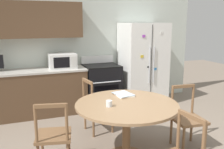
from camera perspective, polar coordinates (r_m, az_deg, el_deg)
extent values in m
cube|color=silver|center=(5.47, -6.38, 6.60)|extent=(5.20, 0.10, 2.60)
cube|color=brown|center=(5.06, -18.96, 11.74)|extent=(2.08, 0.34, 0.68)
cube|color=brown|center=(5.10, -17.84, -4.22)|extent=(2.08, 0.62, 0.86)
cube|color=#B7B2A8|center=(5.00, -18.16, 0.74)|extent=(2.11, 0.64, 0.03)
cube|color=white|center=(5.53, 7.01, 2.37)|extent=(0.92, 0.76, 1.78)
cube|color=#333333|center=(5.20, 8.97, 1.70)|extent=(0.01, 0.01, 1.71)
cylinder|color=silver|center=(5.15, 8.58, 2.13)|extent=(0.02, 0.02, 0.75)
cylinder|color=silver|center=(5.20, 9.54, 2.19)|extent=(0.02, 0.02, 0.75)
cube|color=#338CD8|center=(5.25, 9.88, 1.26)|extent=(0.06, 0.01, 0.05)
cube|color=black|center=(5.16, 8.29, 1.72)|extent=(0.04, 0.01, 0.03)
cube|color=purple|center=(5.03, 7.28, 8.69)|extent=(0.07, 0.01, 0.05)
cube|color=yellow|center=(5.06, 6.89, 4.12)|extent=(0.07, 0.01, 0.05)
cube|color=white|center=(5.23, 11.29, 9.39)|extent=(0.06, 0.01, 0.05)
cube|color=black|center=(5.32, -2.39, -2.81)|extent=(0.72, 0.64, 0.90)
cube|color=black|center=(5.05, -1.21, -4.67)|extent=(0.52, 0.01, 0.40)
cylinder|color=silver|center=(4.95, -1.12, -1.76)|extent=(0.59, 0.02, 0.02)
cube|color=black|center=(5.22, -2.43, 2.08)|extent=(0.72, 0.64, 0.02)
cube|color=white|center=(5.48, -3.40, 3.50)|extent=(0.72, 0.06, 0.16)
cube|color=white|center=(5.03, -11.27, 3.05)|extent=(0.52, 0.39, 0.29)
cube|color=black|center=(4.83, -11.42, 2.68)|extent=(0.30, 0.01, 0.20)
cube|color=silver|center=(4.87, -8.69, 2.86)|extent=(0.10, 0.01, 0.21)
cylinder|color=#997551|center=(3.27, 3.38, -6.86)|extent=(1.34, 1.34, 0.03)
cylinder|color=brown|center=(3.41, 3.30, -12.77)|extent=(0.11, 0.11, 0.71)
cube|color=brown|center=(4.17, -3.11, -7.28)|extent=(0.47, 0.47, 0.04)
cylinder|color=brown|center=(4.47, -2.03, -9.02)|extent=(0.04, 0.04, 0.41)
cylinder|color=brown|center=(4.18, 0.12, -10.51)|extent=(0.04, 0.04, 0.41)
cylinder|color=brown|center=(4.34, -6.16, -9.76)|extent=(0.04, 0.04, 0.41)
cylinder|color=brown|center=(4.04, -4.25, -11.38)|extent=(0.04, 0.04, 0.41)
cylinder|color=brown|center=(4.18, -6.52, -3.80)|extent=(0.04, 0.04, 0.45)
cylinder|color=brown|center=(3.87, -4.58, -5.03)|extent=(0.04, 0.04, 0.45)
cube|color=brown|center=(3.97, -5.65, -1.55)|extent=(0.08, 0.35, 0.04)
cube|color=brown|center=(3.78, 17.11, -9.90)|extent=(0.46, 0.46, 0.04)
cylinder|color=brown|center=(3.83, 20.55, -13.50)|extent=(0.04, 0.04, 0.41)
cylinder|color=brown|center=(3.66, 16.01, -14.49)|extent=(0.04, 0.04, 0.41)
cylinder|color=brown|center=(4.09, 17.69, -11.66)|extent=(0.04, 0.04, 0.41)
cylinder|color=brown|center=(3.92, 13.36, -12.45)|extent=(0.04, 0.04, 0.41)
cylinder|color=brown|center=(3.94, 17.99, -5.29)|extent=(0.04, 0.04, 0.45)
cylinder|color=brown|center=(3.77, 13.58, -5.82)|extent=(0.04, 0.04, 0.45)
cube|color=brown|center=(3.80, 16.01, -2.60)|extent=(0.35, 0.07, 0.04)
cylinder|color=brown|center=(2.61, 20.19, -14.44)|extent=(0.04, 0.04, 0.45)
cylinder|color=brown|center=(2.83, 14.99, -11.99)|extent=(0.04, 0.04, 0.45)
cube|color=brown|center=(2.64, 17.75, -9.14)|extent=(0.07, 0.35, 0.04)
cube|color=brown|center=(3.25, -13.17, -13.41)|extent=(0.50, 0.50, 0.04)
cylinder|color=brown|center=(3.52, -15.65, -15.54)|extent=(0.04, 0.04, 0.41)
cylinder|color=brown|center=(3.49, -9.83, -15.50)|extent=(0.04, 0.04, 0.41)
cylinder|color=brown|center=(3.00, -17.03, -10.71)|extent=(0.04, 0.04, 0.45)
cylinder|color=brown|center=(2.97, -10.33, -10.63)|extent=(0.04, 0.04, 0.45)
cube|color=brown|center=(2.91, -13.89, -6.95)|extent=(0.34, 0.11, 0.04)
cylinder|color=silver|center=(3.13, -0.68, -6.66)|extent=(0.08, 0.08, 0.08)
cylinder|color=red|center=(3.13, -0.68, -6.97)|extent=(0.07, 0.07, 0.04)
cube|color=white|center=(3.62, 2.59, -4.67)|extent=(0.23, 0.31, 0.01)
cube|color=beige|center=(3.61, 2.60, -4.55)|extent=(0.25, 0.32, 0.01)
cube|color=silver|center=(3.61, 2.60, -4.43)|extent=(0.27, 0.34, 0.01)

